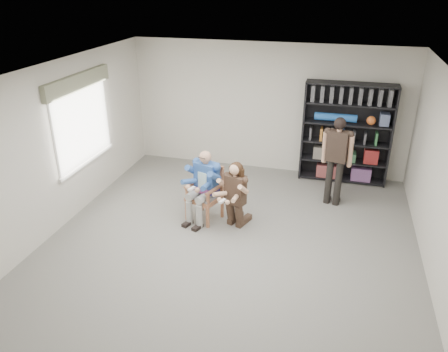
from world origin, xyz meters
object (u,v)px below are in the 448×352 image
(seated_man, at_px, (204,186))
(bookshelf, at_px, (346,134))
(standing_man, at_px, (336,162))
(armchair, at_px, (204,194))
(kneeling_woman, at_px, (234,196))

(seated_man, bearing_deg, bookshelf, 64.48)
(standing_man, bearing_deg, seated_man, -139.41)
(armchair, xyz_separation_m, seated_man, (0.00, 0.00, 0.15))
(seated_man, distance_m, bookshelf, 3.35)
(kneeling_woman, xyz_separation_m, standing_man, (1.62, 1.31, 0.26))
(seated_man, xyz_separation_m, kneeling_woman, (0.58, -0.12, -0.06))
(kneeling_woman, relative_size, bookshelf, 0.57)
(bookshelf, bearing_deg, kneeling_woman, -125.57)
(seated_man, distance_m, kneeling_woman, 0.59)
(seated_man, height_order, standing_man, standing_man)
(armchair, height_order, kneeling_woman, kneeling_woman)
(seated_man, relative_size, bookshelf, 0.63)
(kneeling_woman, height_order, bookshelf, bookshelf)
(armchair, height_order, standing_man, standing_man)
(bookshelf, relative_size, standing_man, 1.21)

